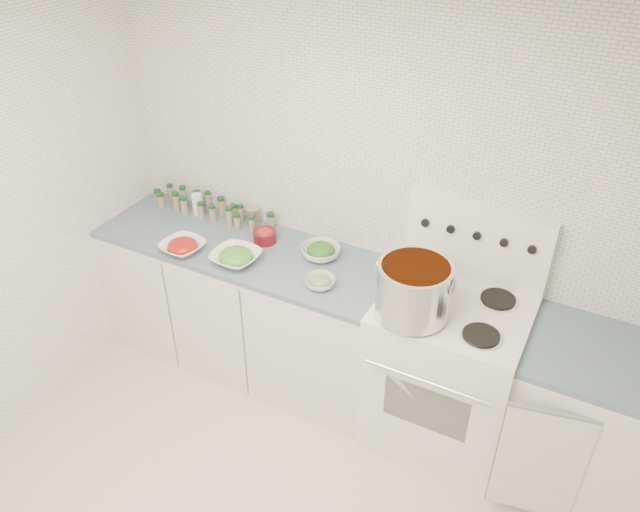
{
  "coord_description": "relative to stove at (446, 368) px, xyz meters",
  "views": [
    {
      "loc": [
        1.03,
        -1.35,
        2.92
      ],
      "look_at": [
        -0.28,
        1.14,
        1.03
      ],
      "focal_mm": 35.0,
      "sensor_mm": 36.0,
      "label": 1
    }
  ],
  "objects": [
    {
      "name": "bowl_tomato",
      "position": [
        -1.59,
        -0.2,
        0.44
      ],
      "size": [
        0.27,
        0.27,
        0.08
      ],
      "color": "white",
      "rests_on": "counter_left"
    },
    {
      "name": "salt_canister",
      "position": [
        -1.78,
        0.2,
        0.47
      ],
      "size": [
        0.09,
        0.09,
        0.14
      ],
      "primitive_type": "cylinder",
      "rotation": [
        0.0,
        0.0,
        -0.29
      ],
      "color": "white",
      "rests_on": "counter_left"
    },
    {
      "name": "counter_right",
      "position": [
        0.82,
        0.0,
        -0.05
      ],
      "size": [
        0.89,
        0.71,
        0.9
      ],
      "color": "white",
      "rests_on": "ground"
    },
    {
      "name": "room_walls",
      "position": [
        -0.48,
        -1.19,
        1.06
      ],
      "size": [
        3.54,
        3.04,
        2.52
      ],
      "color": "white",
      "rests_on": "ground"
    },
    {
      "name": "bowl_pepper",
      "position": [
        -1.22,
        0.11,
        0.45
      ],
      "size": [
        0.14,
        0.14,
        0.09
      ],
      "color": "#530E13",
      "rests_on": "counter_left"
    },
    {
      "name": "stock_pot",
      "position": [
        -0.18,
        -0.17,
        0.6
      ],
      "size": [
        0.39,
        0.37,
        0.28
      ],
      "rotation": [
        0.0,
        0.0,
        0.39
      ],
      "color": "silver",
      "rests_on": "stove"
    },
    {
      "name": "stove",
      "position": [
        0.0,
        0.0,
        0.0
      ],
      "size": [
        0.76,
        0.7,
        1.36
      ],
      "color": "white",
      "rests_on": "ground"
    },
    {
      "name": "bowl_broccoli",
      "position": [
        -0.84,
        0.12,
        0.45
      ],
      "size": [
        0.26,
        0.26,
        0.09
      ],
      "color": "white",
      "rests_on": "counter_left"
    },
    {
      "name": "tin_can",
      "position": [
        -1.39,
        0.26,
        0.46
      ],
      "size": [
        0.1,
        0.1,
        0.11
      ],
      "primitive_type": "cylinder",
      "rotation": [
        0.0,
        0.0,
        -0.17
      ],
      "color": "#ABA191",
      "rests_on": "counter_left"
    },
    {
      "name": "bowl_snowpea",
      "position": [
        -1.25,
        -0.15,
        0.44
      ],
      "size": [
        0.28,
        0.28,
        0.09
      ],
      "color": "white",
      "rests_on": "counter_left"
    },
    {
      "name": "spice_cluster",
      "position": [
        -1.71,
        0.21,
        0.46
      ],
      "size": [
        0.87,
        0.16,
        0.14
      ],
      "color": "gray",
      "rests_on": "counter_left"
    },
    {
      "name": "counter_left",
      "position": [
        -1.3,
        0.0,
        -0.05
      ],
      "size": [
        1.85,
        0.62,
        0.9
      ],
      "color": "white",
      "rests_on": "ground"
    },
    {
      "name": "bowl_zucchini",
      "position": [
        -0.71,
        -0.14,
        0.43
      ],
      "size": [
        0.18,
        0.18,
        0.07
      ],
      "color": "white",
      "rests_on": "counter_left"
    }
  ]
}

